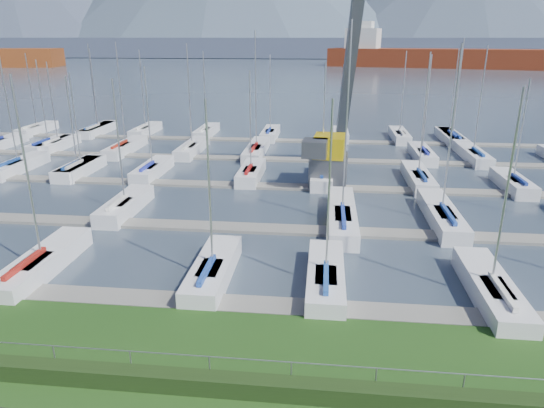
# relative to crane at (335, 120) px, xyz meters

# --- Properties ---
(water) EXTENTS (800.00, 540.00, 0.20)m
(water) POSITION_rel_crane_xyz_m (-3.82, 231.73, -5.73)
(water) COLOR #3C4958
(hedge) EXTENTS (80.00, 0.70, 0.70)m
(hedge) POSITION_rel_crane_xyz_m (-3.82, -28.67, -4.98)
(hedge) COLOR #1F3413
(hedge) RESTS_ON grass
(fence) EXTENTS (80.00, 0.04, 0.04)m
(fence) POSITION_rel_crane_xyz_m (-3.82, -28.27, -4.13)
(fence) COLOR gray
(fence) RESTS_ON grass
(foothill) EXTENTS (900.00, 80.00, 12.00)m
(foothill) POSITION_rel_crane_xyz_m (-3.82, 301.73, 0.67)
(foothill) COLOR #475067
(foothill) RESTS_ON water
(docks) EXTENTS (90.00, 41.60, 0.25)m
(docks) POSITION_rel_crane_xyz_m (-3.82, -2.27, -5.55)
(docks) COLOR slate
(docks) RESTS_ON water
(crane) EXTENTS (5.12, 13.30, 22.35)m
(crane) POSITION_rel_crane_xyz_m (0.00, 0.00, 0.00)
(crane) COLOR #57595F
(crane) RESTS_ON water
(cargo_ship_mid) EXTENTS (96.04, 41.07, 21.50)m
(cargo_ship_mid) POSITION_rel_crane_xyz_m (42.87, 184.37, -1.74)
(cargo_ship_mid) COLOR maroon
(cargo_ship_mid) RESTS_ON water
(sailboat_fleet) EXTENTS (75.26, 50.08, 13.83)m
(sailboat_fleet) POSITION_rel_crane_xyz_m (-4.68, 1.54, 0.08)
(sailboat_fleet) COLOR navy
(sailboat_fleet) RESTS_ON water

